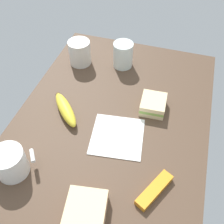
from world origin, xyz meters
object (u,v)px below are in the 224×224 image
object	(u,v)px
glass_of_milk	(123,56)
paper_napkin	(117,136)
coffee_mug_black	(80,52)
coffee_mug_milky	(10,162)
snack_bar	(154,190)
sandwich_side	(153,104)
sandwich_main	(86,212)
banana	(65,109)

from	to	relation	value
glass_of_milk	paper_napkin	bearing A→B (deg)	12.78
glass_of_milk	paper_napkin	size ratio (longest dim) A/B	0.63
coffee_mug_black	coffee_mug_milky	bearing A→B (deg)	0.07
coffee_mug_milky	coffee_mug_black	bearing A→B (deg)	-179.93
snack_bar	paper_napkin	xyz separation A→B (cm)	(-14.83, -14.73, -0.85)
sandwich_side	snack_bar	distance (cm)	30.57
paper_napkin	glass_of_milk	bearing A→B (deg)	-167.22
sandwich_main	banana	xyz separation A→B (cm)	(-30.47, -18.86, -0.16)
sandwich_main	coffee_mug_milky	bearing A→B (deg)	-103.67
glass_of_milk	snack_bar	bearing A→B (deg)	24.39
glass_of_milk	paper_napkin	xyz separation A→B (cm)	(35.34, 8.01, -4.44)
sandwich_main	glass_of_milk	world-z (taller)	glass_of_milk
coffee_mug_black	coffee_mug_milky	xyz separation A→B (cm)	(52.27, 0.06, -0.61)
coffee_mug_milky	paper_napkin	xyz separation A→B (cm)	(-20.27, 24.99, -4.29)
coffee_mug_black	coffee_mug_milky	size ratio (longest dim) A/B	0.99
coffee_mug_black	sandwich_side	xyz separation A→B (cm)	(16.95, 33.44, -2.85)
coffee_mug_black	sandwich_main	size ratio (longest dim) A/B	0.88
banana	snack_bar	world-z (taller)	banana
snack_bar	sandwich_main	bearing A→B (deg)	-26.57
coffee_mug_milky	snack_bar	xyz separation A→B (cm)	(-5.44, 39.72, -3.44)
sandwich_main	banana	size ratio (longest dim) A/B	0.85
sandwich_side	snack_bar	bearing A→B (deg)	11.99
coffee_mug_black	banana	distance (cm)	28.42
coffee_mug_milky	sandwich_side	bearing A→B (deg)	136.63
coffee_mug_black	paper_napkin	xyz separation A→B (cm)	(32.00, 25.05, -4.90)
sandwich_main	paper_napkin	size ratio (longest dim) A/B	0.77
coffee_mug_milky	glass_of_milk	world-z (taller)	glass_of_milk
banana	sandwich_side	bearing A→B (deg)	111.10
snack_bar	coffee_mug_milky	bearing A→B (deg)	-55.18
sandwich_main	glass_of_milk	distance (cm)	62.01
glass_of_milk	snack_bar	xyz separation A→B (cm)	(50.17, 22.74, -3.59)
banana	paper_napkin	world-z (taller)	banana
snack_bar	banana	bearing A→B (deg)	-92.15
sandwich_side	banana	size ratio (longest dim) A/B	0.65
coffee_mug_milky	banana	xyz separation A→B (cm)	(-24.56, 5.47, -2.40)
snack_bar	paper_napkin	bearing A→B (deg)	-108.18
sandwich_side	paper_napkin	xyz separation A→B (cm)	(15.05, -8.39, -2.05)
coffee_mug_black	sandwich_main	distance (cm)	63.15
glass_of_milk	banana	bearing A→B (deg)	-20.33
paper_napkin	sandwich_main	bearing A→B (deg)	-1.46
coffee_mug_milky	sandwich_main	size ratio (longest dim) A/B	0.89
coffee_mug_black	glass_of_milk	size ratio (longest dim) A/B	1.09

